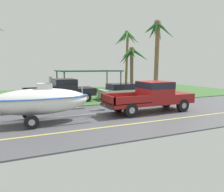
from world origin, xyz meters
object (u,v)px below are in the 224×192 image
(carport_awning, at_px, (88,71))
(palm_tree_mid, at_px, (157,40))
(parked_sedan_far, at_px, (124,91))
(pickup_truck_towing, at_px, (154,95))
(parked_pickup_background, at_px, (64,89))
(palm_tree_near_right, at_px, (127,42))
(boat_on_trailer, at_px, (40,101))
(palm_tree_near_left, at_px, (132,59))

(carport_awning, relative_size, palm_tree_mid, 0.97)
(carport_awning, bearing_deg, parked_sedan_far, -84.16)
(pickup_truck_towing, relative_size, palm_tree_mid, 0.82)
(parked_pickup_background, height_order, palm_tree_near_right, palm_tree_near_right)
(pickup_truck_towing, distance_m, carport_awning, 13.28)
(boat_on_trailer, distance_m, palm_tree_near_left, 12.59)
(palm_tree_mid, bearing_deg, parked_sedan_far, -172.74)
(parked_pickup_background, height_order, palm_tree_mid, palm_tree_mid)
(carport_awning, xyz_separation_m, palm_tree_near_right, (4.15, -1.78, 3.33))
(pickup_truck_towing, bearing_deg, carport_awning, 89.72)
(parked_pickup_background, height_order, palm_tree_near_left, palm_tree_near_left)
(carport_awning, height_order, palm_tree_mid, palm_tree_mid)
(parked_pickup_background, xyz_separation_m, palm_tree_near_right, (8.57, 5.26, 4.62))
(pickup_truck_towing, height_order, carport_awning, carport_awning)
(parked_pickup_background, relative_size, parked_sedan_far, 1.31)
(palm_tree_near_right, bearing_deg, pickup_truck_towing, -110.24)
(pickup_truck_towing, bearing_deg, palm_tree_mid, 53.16)
(pickup_truck_towing, relative_size, palm_tree_near_left, 1.24)
(parked_pickup_background, xyz_separation_m, carport_awning, (4.42, 7.04, 1.29))
(palm_tree_near_left, bearing_deg, pickup_truck_towing, -109.50)
(pickup_truck_towing, bearing_deg, boat_on_trailer, -180.00)
(parked_sedan_far, xyz_separation_m, palm_tree_near_right, (3.38, 5.74, 4.99))
(palm_tree_near_left, xyz_separation_m, palm_tree_near_right, (1.50, 3.77, 2.02))
(parked_sedan_far, xyz_separation_m, carport_awning, (-0.77, 7.52, 1.66))
(pickup_truck_towing, relative_size, parked_pickup_background, 1.03)
(palm_tree_mid, bearing_deg, palm_tree_near_left, 142.02)
(pickup_truck_towing, distance_m, palm_tree_near_left, 8.54)
(pickup_truck_towing, distance_m, parked_pickup_background, 7.56)
(palm_tree_near_right, bearing_deg, palm_tree_near_left, -111.72)
(boat_on_trailer, height_order, parked_pickup_background, boat_on_trailer)
(palm_tree_near_left, bearing_deg, carport_awning, 115.56)
(parked_pickup_background, relative_size, carport_awning, 0.82)
(parked_sedan_far, bearing_deg, palm_tree_mid, 7.26)
(palm_tree_near_left, bearing_deg, palm_tree_mid, -37.98)
(carport_awning, bearing_deg, palm_tree_near_left, -64.44)
(parked_sedan_far, height_order, carport_awning, carport_awning)
(carport_awning, bearing_deg, parked_pickup_background, -122.12)
(carport_awning, xyz_separation_m, palm_tree_mid, (4.56, -7.04, 3.06))
(boat_on_trailer, xyz_separation_m, palm_tree_near_right, (11.16, 11.43, 4.56))
(pickup_truck_towing, relative_size, boat_on_trailer, 0.95)
(parked_sedan_far, bearing_deg, pickup_truck_towing, -98.33)
(palm_tree_near_left, distance_m, palm_tree_mid, 2.99)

